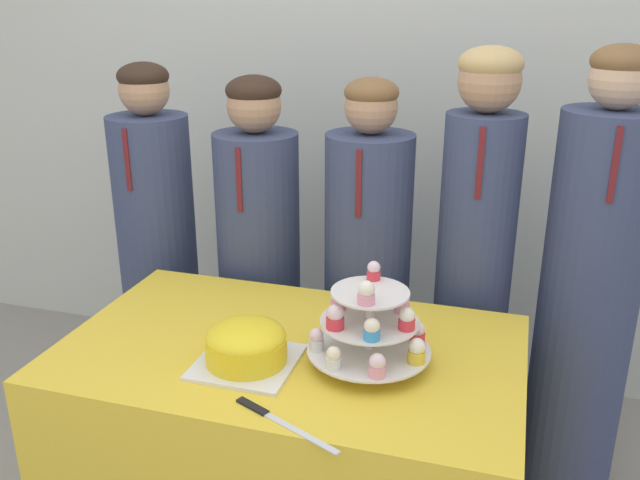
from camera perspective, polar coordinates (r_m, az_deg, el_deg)
name	(u,v)px	position (r m, az deg, el deg)	size (l,w,h in m)	color
wall_back	(390,75)	(2.94, 5.91, 13.64)	(9.00, 0.06, 2.70)	silver
table	(292,458)	(2.11, -2.37, -17.88)	(1.27, 0.77, 0.75)	yellow
round_cake	(246,344)	(1.80, -6.24, -8.73)	(0.26, 0.26, 0.12)	white
cake_knife	(269,416)	(1.62, -4.30, -14.55)	(0.29, 0.14, 0.01)	silver
cupcake_stand	(370,325)	(1.77, 4.20, -7.13)	(0.33, 0.33, 0.27)	silver
student_0	(159,262)	(2.72, -13.38, -1.84)	(0.30, 0.30, 1.45)	#384266
student_1	(260,278)	(2.55, -5.09, -3.21)	(0.30, 0.31, 1.42)	#384266
student_2	(366,292)	(2.43, 3.93, -4.36)	(0.30, 0.31, 1.42)	#384266
student_3	(473,281)	(2.35, 12.72, -3.43)	(0.25, 0.26, 1.53)	#384266
student_4	(587,302)	(2.38, 21.58, -4.90)	(0.31, 0.31, 1.54)	#384266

